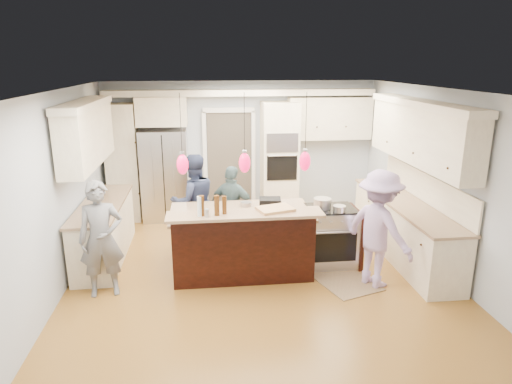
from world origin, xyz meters
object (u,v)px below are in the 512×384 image
refrigerator (165,175)px  person_far_left (194,202)px  island_range (332,236)px  person_bar_end (101,239)px  kitchen_island (242,240)px

refrigerator → person_far_left: bearing=-69.5°
refrigerator → island_range: (2.71, -2.49, -0.44)m
island_range → person_far_left: person_far_left is taller
person_bar_end → person_far_left: person_far_left is taller
refrigerator → person_far_left: (0.59, -1.57, -0.09)m
kitchen_island → person_far_left: size_ratio=1.30×
person_bar_end → person_far_left: bearing=42.5°
refrigerator → person_bar_end: (-0.62, -3.09, -0.10)m
refrigerator → island_range: size_ratio=1.96×
island_range → person_far_left: 2.34m
person_bar_end → island_range: bearing=1.0°
kitchen_island → person_bar_end: (-1.92, -0.52, 0.31)m
kitchen_island → person_far_left: 1.27m
refrigerator → person_far_left: 1.68m
kitchen_island → island_range: kitchen_island is taller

